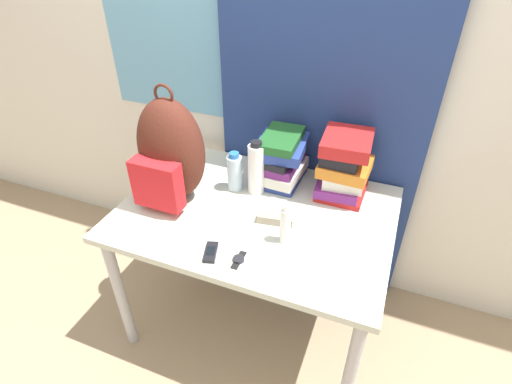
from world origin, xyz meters
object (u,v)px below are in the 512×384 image
object	(u,v)px
sunscreen_bottle	(285,225)
sunglasses_case	(275,218)
book_stack_center	(344,166)
sports_bottle	(256,168)
backpack	(170,153)
water_bottle	(235,172)
wristwatch	(239,259)
cell_phone	(211,252)
book_stack_left	(281,158)

from	to	relation	value
sunscreen_bottle	sunglasses_case	world-z (taller)	sunscreen_bottle
book_stack_center	sports_bottle	xyz separation A→B (m)	(-0.37, -0.13, -0.02)
sunscreen_bottle	backpack	bearing A→B (deg)	169.27
water_bottle	wristwatch	world-z (taller)	water_bottle
cell_phone	book_stack_left	bearing A→B (deg)	81.98
wristwatch	water_bottle	bearing A→B (deg)	115.54
book_stack_center	sunglasses_case	distance (m)	0.39
water_bottle	cell_phone	xyz separation A→B (m)	(0.09, -0.44, -0.08)
sunglasses_case	cell_phone	bearing A→B (deg)	-121.45
backpack	sports_bottle	distance (m)	0.39
sunscreen_bottle	book_stack_left	bearing A→B (deg)	111.10
water_bottle	wristwatch	xyz separation A→B (m)	(0.21, -0.43, -0.08)
book_stack_center	wristwatch	bearing A→B (deg)	-114.56
cell_phone	wristwatch	world-z (taller)	cell_phone
backpack	wristwatch	world-z (taller)	backpack
sunglasses_case	wristwatch	size ratio (longest dim) A/B	1.62
book_stack_center	water_bottle	xyz separation A→B (m)	(-0.47, -0.14, -0.06)
wristwatch	book_stack_left	bearing A→B (deg)	93.12
water_bottle	book_stack_left	bearing A→B (deg)	39.49
book_stack_center	water_bottle	bearing A→B (deg)	-162.92
backpack	sunglasses_case	bearing A→B (deg)	-0.85
water_bottle	sunscreen_bottle	world-z (taller)	water_bottle
backpack	book_stack_left	bearing A→B (deg)	36.89
sunscreen_bottle	sunglasses_case	xyz separation A→B (m)	(-0.07, 0.10, -0.06)
book_stack_left	sunscreen_bottle	distance (m)	0.44
book_stack_left	book_stack_center	bearing A→B (deg)	0.03
sports_bottle	wristwatch	size ratio (longest dim) A/B	2.69
sunglasses_case	wristwatch	bearing A→B (deg)	-101.34
book_stack_center	backpack	bearing A→B (deg)	-156.55
backpack	book_stack_center	bearing A→B (deg)	23.45
cell_phone	water_bottle	bearing A→B (deg)	101.96
book_stack_left	sunglasses_case	xyz separation A→B (m)	(0.08, -0.31, -0.11)
water_bottle	cell_phone	bearing A→B (deg)	-78.04
backpack	sports_bottle	bearing A→B (deg)	27.69
book_stack_left	water_bottle	world-z (taller)	book_stack_left
sunscreen_bottle	wristwatch	xyz separation A→B (m)	(-0.13, -0.17, -0.08)
backpack	cell_phone	bearing A→B (deg)	-41.07
sports_bottle	cell_phone	distance (m)	0.47
cell_phone	backpack	bearing A→B (deg)	138.93
book_stack_left	sports_bottle	size ratio (longest dim) A/B	1.13
backpack	water_bottle	bearing A→B (deg)	34.76
sunscreen_bottle	sunglasses_case	size ratio (longest dim) A/B	1.11
book_stack_center	sports_bottle	world-z (taller)	book_stack_center
sports_bottle	cell_phone	world-z (taller)	sports_bottle
backpack	book_stack_center	distance (m)	0.76
cell_phone	sunglasses_case	size ratio (longest dim) A/B	0.73
book_stack_center	water_bottle	distance (m)	0.49
book_stack_left	wristwatch	distance (m)	0.59
book_stack_left	water_bottle	distance (m)	0.23
sports_bottle	wristwatch	bearing A→B (deg)	-76.79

